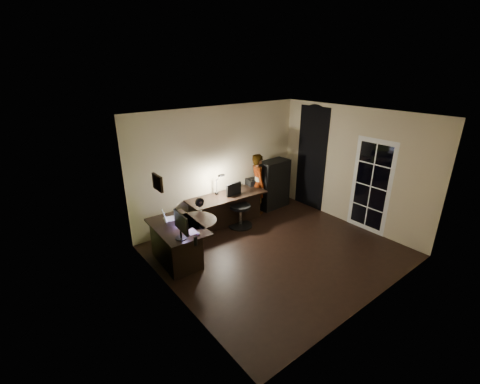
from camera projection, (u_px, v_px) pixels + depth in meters
floor at (278, 251)px, 6.52m from camera, size 4.50×4.00×0.01m
ceiling at (284, 116)px, 5.52m from camera, size 4.50×4.00×0.01m
wall_back at (220, 165)px, 7.49m from camera, size 4.50×0.01×2.70m
wall_front at (381, 229)px, 4.55m from camera, size 4.50×0.01×2.70m
wall_left at (172, 223)px, 4.73m from camera, size 0.01×4.00×2.70m
wall_right at (351, 167)px, 7.31m from camera, size 0.01×4.00×2.70m
green_wall_overlay at (173, 223)px, 4.74m from camera, size 0.00×4.00×2.70m
arched_doorway at (311, 159)px, 8.16m from camera, size 0.01×0.90×2.60m
french_door at (371, 186)px, 7.01m from camera, size 0.02×0.92×2.10m
framed_picture at (158, 183)px, 4.89m from camera, size 0.04×0.30×0.25m
desk_left at (179, 244)px, 6.06m from camera, size 0.86×1.34×0.75m
desk_right at (227, 209)px, 7.53m from camera, size 1.94×0.76×0.71m
cabinet at (273, 184)px, 8.35m from camera, size 0.86×0.46×1.26m
laptop_stand at (172, 221)px, 6.01m from camera, size 0.28×0.25×0.10m
laptop at (171, 214)px, 5.95m from camera, size 0.36×0.34×0.20m
monitor at (181, 230)px, 5.44m from camera, size 0.13×0.51×0.33m
mouse at (198, 233)px, 5.63m from camera, size 0.07×0.09×0.03m
phone at (193, 229)px, 5.80m from camera, size 0.08×0.13×0.01m
pen at (201, 228)px, 5.82m from camera, size 0.01×0.14×0.01m
speaker at (196, 241)px, 5.27m from camera, size 0.07×0.07×0.16m
notepad at (192, 232)px, 5.70m from camera, size 0.17×0.23×0.01m
desk_fan at (200, 204)px, 6.60m from camera, size 0.21×0.13×0.30m
headphones at (237, 186)px, 7.92m from camera, size 0.21×0.13×0.09m
printer at (255, 182)px, 8.07m from camera, size 0.45×0.38×0.18m
desk_lamp at (217, 183)px, 7.36m from camera, size 0.20×0.29×0.58m
office_chair at (240, 206)px, 7.35m from camera, size 0.60×0.60×1.00m
person at (258, 184)px, 7.99m from camera, size 0.54×0.64×1.53m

